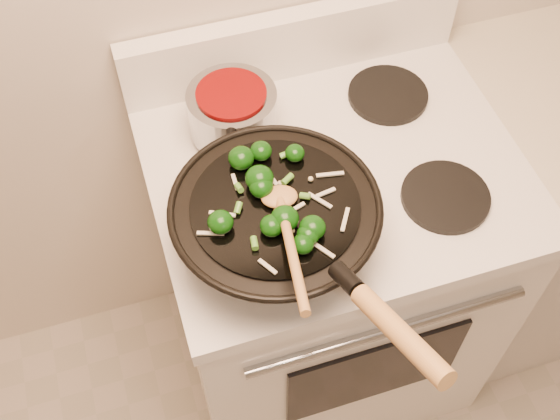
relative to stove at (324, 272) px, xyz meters
name	(u,v)px	position (x,y,z in m)	size (l,w,h in m)	color
stove	(324,272)	(0.00, 0.00, 0.00)	(0.78, 0.67, 1.08)	white
wok	(277,223)	(-0.18, -0.16, 0.53)	(0.39, 0.64, 0.26)	black
stirfry	(271,198)	(-0.19, -0.15, 0.60)	(0.29, 0.27, 0.05)	#0C3A09
wooden_spoon	(286,226)	(-0.18, -0.22, 0.61)	(0.09, 0.30, 0.09)	#B58247
saucepan	(233,112)	(-0.18, 0.15, 0.52)	(0.19, 0.30, 0.11)	#95999E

